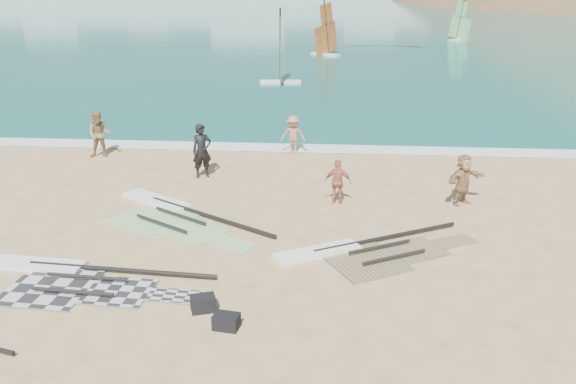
# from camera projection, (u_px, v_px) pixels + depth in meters

# --- Properties ---
(ground) EXTENTS (300.00, 300.00, 0.00)m
(ground) POSITION_uv_depth(u_px,v_px,m) (215.00, 282.00, 15.94)
(ground) COLOR tan
(ground) RESTS_ON ground
(sea) EXTENTS (300.00, 240.00, 0.06)m
(sea) POSITION_uv_depth(u_px,v_px,m) (328.00, 0.00, 139.86)
(sea) COLOR #0C5953
(sea) RESTS_ON ground
(surf_line) EXTENTS (300.00, 1.20, 0.04)m
(surf_line) POSITION_uv_depth(u_px,v_px,m) (269.00, 148.00, 27.49)
(surf_line) COLOR white
(surf_line) RESTS_ON ground
(rig_grey) EXTENTS (6.22, 2.67, 0.20)m
(rig_grey) POSITION_uv_depth(u_px,v_px,m) (70.00, 278.00, 16.06)
(rig_grey) COLOR #28292B
(rig_grey) RESTS_ON ground
(rig_green) EXTENTS (5.60, 4.86, 0.20)m
(rig_green) POSITION_uv_depth(u_px,v_px,m) (172.00, 214.00, 20.11)
(rig_green) COLOR #59CB35
(rig_green) RESTS_ON ground
(rig_orange) EXTENTS (5.75, 4.01, 0.20)m
(rig_orange) POSITION_uv_depth(u_px,v_px,m) (363.00, 252.00, 17.48)
(rig_orange) COLOR orange
(rig_orange) RESTS_ON ground
(gear_bag_near) EXTENTS (0.66, 0.56, 0.35)m
(gear_bag_near) POSITION_uv_depth(u_px,v_px,m) (203.00, 303.00, 14.59)
(gear_bag_near) COLOR black
(gear_bag_near) RESTS_ON ground
(gear_bag_far) EXTENTS (0.61, 0.47, 0.33)m
(gear_bag_far) POSITION_uv_depth(u_px,v_px,m) (226.00, 321.00, 13.87)
(gear_bag_far) COLOR black
(gear_bag_far) RESTS_ON ground
(person_wetsuit) EXTENTS (0.87, 0.75, 2.00)m
(person_wetsuit) POSITION_uv_depth(u_px,v_px,m) (202.00, 151.00, 23.47)
(person_wetsuit) COLOR black
(person_wetsuit) RESTS_ON ground
(beachgoer_left) EXTENTS (1.03, 0.86, 1.91)m
(beachgoer_left) POSITION_uv_depth(u_px,v_px,m) (99.00, 134.00, 25.92)
(beachgoer_left) COLOR #94734A
(beachgoer_left) RESTS_ON ground
(beachgoer_mid) EXTENTS (1.08, 0.66, 1.64)m
(beachgoer_mid) POSITION_uv_depth(u_px,v_px,m) (293.00, 135.00, 26.38)
(beachgoer_mid) COLOR #AD6E5B
(beachgoer_mid) RESTS_ON ground
(beachgoer_back) EXTENTS (0.90, 0.43, 1.50)m
(beachgoer_back) POSITION_uv_depth(u_px,v_px,m) (338.00, 182.00, 20.91)
(beachgoer_back) COLOR #BC6B55
(beachgoer_back) RESTS_ON ground
(beachgoer_right) EXTENTS (1.57, 1.33, 1.70)m
(beachgoer_right) POSITION_uv_depth(u_px,v_px,m) (463.00, 180.00, 20.83)
(beachgoer_right) COLOR #A47B58
(beachgoer_right) RESTS_ON ground
(windsurfer_left) EXTENTS (2.75, 3.29, 4.92)m
(windsurfer_left) POSITION_uv_depth(u_px,v_px,m) (280.00, 62.00, 41.86)
(windsurfer_left) COLOR white
(windsurfer_left) RESTS_ON ground
(windsurfer_centre) EXTENTS (2.63, 2.70, 4.91)m
(windsurfer_centre) POSITION_uv_depth(u_px,v_px,m) (326.00, 39.00, 54.57)
(windsurfer_centre) COLOR white
(windsurfer_centre) RESTS_ON ground
(windsurfer_right) EXTENTS (2.35, 2.40, 4.41)m
(windsurfer_right) POSITION_uv_depth(u_px,v_px,m) (460.00, 28.00, 65.18)
(windsurfer_right) COLOR white
(windsurfer_right) RESTS_ON ground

